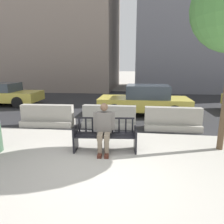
# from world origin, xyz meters

# --- Properties ---
(ground_plane) EXTENTS (200.00, 200.00, 0.00)m
(ground_plane) POSITION_xyz_m (0.00, 0.00, 0.00)
(ground_plane) COLOR #ADA89E
(street_asphalt) EXTENTS (120.00, 12.00, 0.01)m
(street_asphalt) POSITION_xyz_m (0.00, 8.70, 0.00)
(street_asphalt) COLOR #28282B
(street_asphalt) RESTS_ON ground
(street_bench) EXTENTS (1.73, 0.66, 0.88)m
(street_bench) POSITION_xyz_m (-0.02, 1.11, 0.40)
(street_bench) COLOR black
(street_bench) RESTS_ON ground
(seated_person) EXTENTS (0.59, 0.75, 1.31)m
(seated_person) POSITION_xyz_m (-0.05, 1.05, 0.69)
(seated_person) COLOR #66605B
(seated_person) RESTS_ON ground
(jersey_barrier_centre) EXTENTS (2.01, 0.70, 0.84)m
(jersey_barrier_centre) POSITION_xyz_m (-0.22, 3.27, 0.34)
(jersey_barrier_centre) COLOR gray
(jersey_barrier_centre) RESTS_ON ground
(jersey_barrier_left) EXTENTS (2.03, 0.76, 0.84)m
(jersey_barrier_left) POSITION_xyz_m (-2.60, 3.12, 0.34)
(jersey_barrier_left) COLOR #9E998E
(jersey_barrier_left) RESTS_ON ground
(jersey_barrier_right) EXTENTS (2.01, 0.70, 0.84)m
(jersey_barrier_right) POSITION_xyz_m (2.11, 3.20, 0.34)
(jersey_barrier_right) COLOR #9E998E
(jersey_barrier_right) RESTS_ON ground
(car_taxi_near) EXTENTS (4.24, 1.88, 1.42)m
(car_taxi_near) POSITION_xyz_m (1.18, 5.53, 0.69)
(car_taxi_near) COLOR #DBC64C
(car_taxi_near) RESTS_ON ground
(car_sedan_far) EXTENTS (4.32, 2.09, 1.32)m
(car_sedan_far) POSITION_xyz_m (-7.15, 6.99, 0.66)
(car_sedan_far) COLOR #DBC64C
(car_sedan_far) RESTS_ON ground
(building_centre_left) EXTENTS (13.92, 10.13, 16.21)m
(building_centre_left) POSITION_xyz_m (-8.53, 17.83, 8.10)
(building_centre_left) COLOR gray
(building_centre_left) RESTS_ON ground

